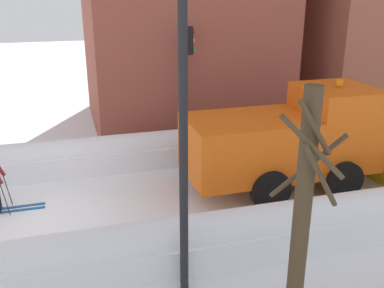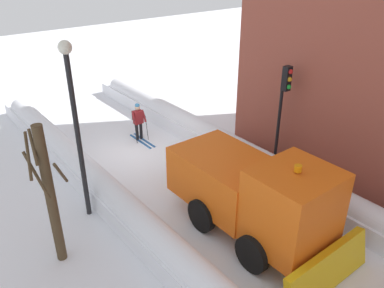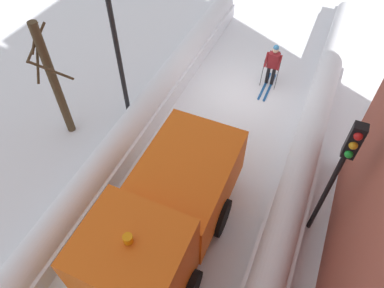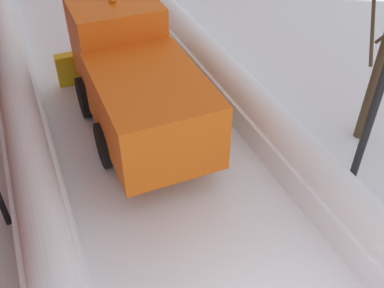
% 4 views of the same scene
% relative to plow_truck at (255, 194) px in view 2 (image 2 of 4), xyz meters
% --- Properties ---
extents(plow_truck, '(3.20, 5.98, 3.12)m').
position_rel_plow_truck_xyz_m(plow_truck, '(0.00, 0.00, 0.00)').
color(plow_truck, orange).
rests_on(plow_truck, ground).
extents(skier, '(0.62, 1.80, 1.81)m').
position_rel_plow_truck_xyz_m(skier, '(-0.71, -8.01, -0.48)').
color(skier, black).
rests_on(skier, ground).
extents(traffic_light_pole, '(0.28, 0.42, 4.35)m').
position_rel_plow_truck_xyz_m(traffic_light_pole, '(-3.50, -2.07, 1.58)').
color(traffic_light_pole, black).
rests_on(traffic_light_pole, ground).
extents(street_lamp, '(0.40, 0.40, 5.85)m').
position_rel_plow_truck_xyz_m(street_lamp, '(3.63, -4.13, 2.17)').
color(street_lamp, black).
rests_on(street_lamp, ground).
extents(bare_tree_near, '(1.12, 1.31, 4.25)m').
position_rel_plow_truck_xyz_m(bare_tree_near, '(5.17, -2.63, 0.75)').
color(bare_tree_near, '#473723').
rests_on(bare_tree_near, ground).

